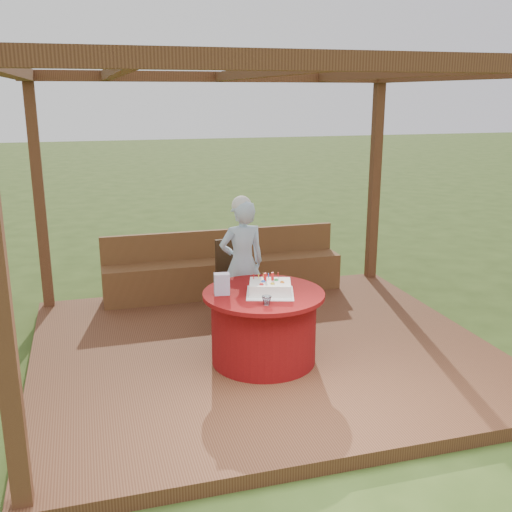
{
  "coord_description": "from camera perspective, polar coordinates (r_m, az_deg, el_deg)",
  "views": [
    {
      "loc": [
        -1.62,
        -5.36,
        2.59
      ],
      "look_at": [
        0.0,
        0.25,
        1.0
      ],
      "focal_mm": 42.0,
      "sensor_mm": 36.0,
      "label": 1
    }
  ],
  "objects": [
    {
      "name": "ground",
      "position": [
        6.17,
        0.65,
        -9.59
      ],
      "size": [
        60.0,
        60.0,
        0.0
      ],
      "primitive_type": "plane",
      "color": "#314818",
      "rests_on": "ground"
    },
    {
      "name": "deck",
      "position": [
        6.15,
        0.65,
        -9.08
      ],
      "size": [
        4.5,
        4.0,
        0.12
      ],
      "primitive_type": "cube",
      "color": "brown",
      "rests_on": "ground"
    },
    {
      "name": "pergola",
      "position": [
        5.61,
        0.73,
        13.35
      ],
      "size": [
        4.5,
        4.0,
        2.72
      ],
      "color": "brown",
      "rests_on": "deck"
    },
    {
      "name": "bench",
      "position": [
        7.59,
        -3.08,
        -1.68
      ],
      "size": [
        3.0,
        0.42,
        0.8
      ],
      "color": "brown",
      "rests_on": "deck"
    },
    {
      "name": "table",
      "position": [
        5.68,
        0.73,
        -6.7
      ],
      "size": [
        1.13,
        1.13,
        0.69
      ],
      "color": "maroon",
      "rests_on": "deck"
    },
    {
      "name": "chair",
      "position": [
        6.77,
        -1.75,
        -1.76
      ],
      "size": [
        0.49,
        0.49,
        0.89
      ],
      "color": "#362111",
      "rests_on": "deck"
    },
    {
      "name": "elderly_woman",
      "position": [
        6.46,
        -1.34,
        -0.51
      ],
      "size": [
        0.54,
        0.38,
        1.43
      ],
      "color": "#98C3E1",
      "rests_on": "deck"
    },
    {
      "name": "birthday_cake",
      "position": [
        5.51,
        1.35,
        -3.02
      ],
      "size": [
        0.54,
        0.54,
        0.19
      ],
      "color": "white",
      "rests_on": "table"
    },
    {
      "name": "gift_bag",
      "position": [
        5.48,
        -3.28,
        -2.68
      ],
      "size": [
        0.15,
        0.11,
        0.2
      ],
      "primitive_type": "cube",
      "rotation": [
        0.0,
        0.0,
        -0.13
      ],
      "color": "#C680A7",
      "rests_on": "table"
    },
    {
      "name": "drinking_glass",
      "position": [
        5.22,
        1.02,
        -4.25
      ],
      "size": [
        0.09,
        0.09,
        0.08
      ],
      "primitive_type": "imported",
      "rotation": [
        0.0,
        0.0,
        0.11
      ],
      "color": "white",
      "rests_on": "table"
    }
  ]
}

